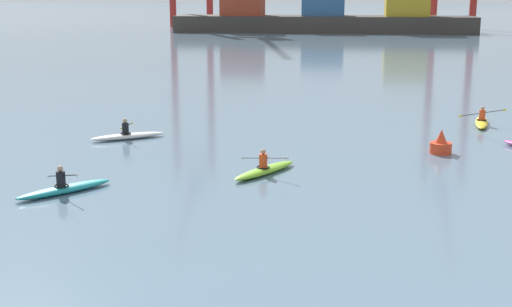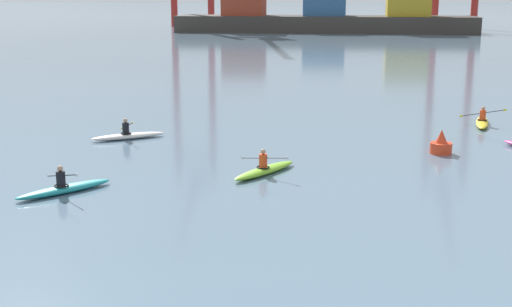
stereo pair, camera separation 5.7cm
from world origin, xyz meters
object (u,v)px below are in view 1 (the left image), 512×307
kayak_yellow (482,121)px  kayak_teal (64,188)px  kayak_white (128,135)px  container_barge (324,17)px  kayak_lime (265,169)px  channel_buoy (441,145)px

kayak_yellow → kayak_teal: bearing=-138.6°
kayak_white → kayak_teal: (0.54, -8.55, 0.00)m
kayak_teal → kayak_yellow: size_ratio=0.86×
container_barge → kayak_teal: container_barge is taller
kayak_white → kayak_yellow: bearing=18.5°
container_barge → kayak_yellow: bearing=-82.3°
container_barge → kayak_lime: container_barge is taller
kayak_white → kayak_lime: (6.86, -5.24, 0.00)m
channel_buoy → kayak_lime: 8.02m
kayak_lime → kayak_yellow: same height
container_barge → kayak_yellow: (10.44, -76.78, -2.30)m
kayak_lime → kayak_teal: 7.13m
kayak_lime → kayak_yellow: bearing=48.1°
channel_buoy → kayak_teal: 15.14m
kayak_lime → kayak_teal: size_ratio=1.08×
channel_buoy → kayak_white: size_ratio=0.31×
kayak_white → kayak_lime: kayak_white is taller
channel_buoy → kayak_yellow: 7.19m
channel_buoy → kayak_white: channel_buoy is taller
kayak_white → kayak_yellow: kayak_white is taller
kayak_white → kayak_lime: 8.64m
container_barge → kayak_teal: (-5.56, -90.87, -2.30)m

